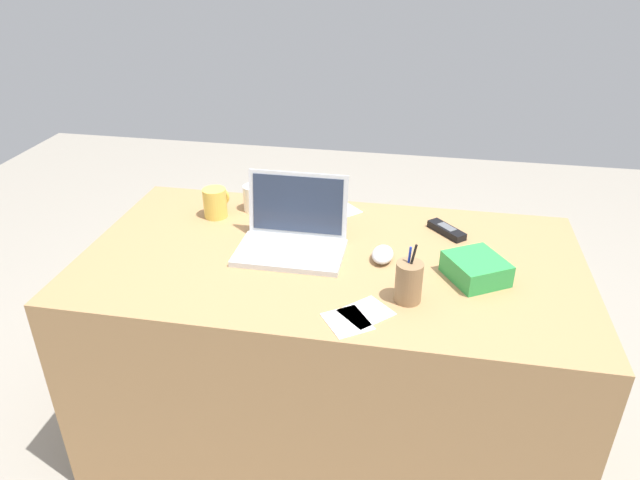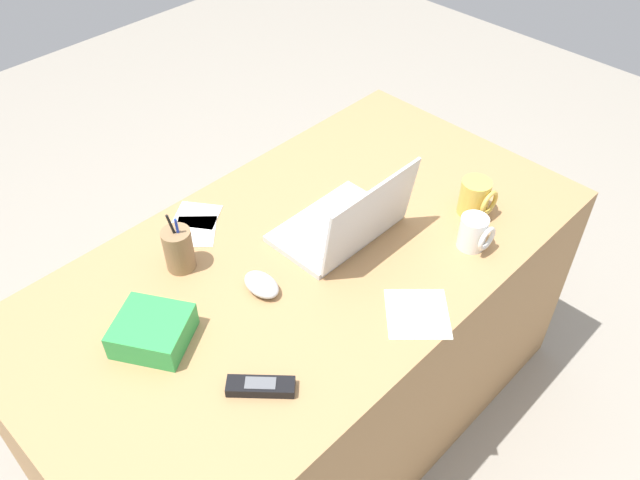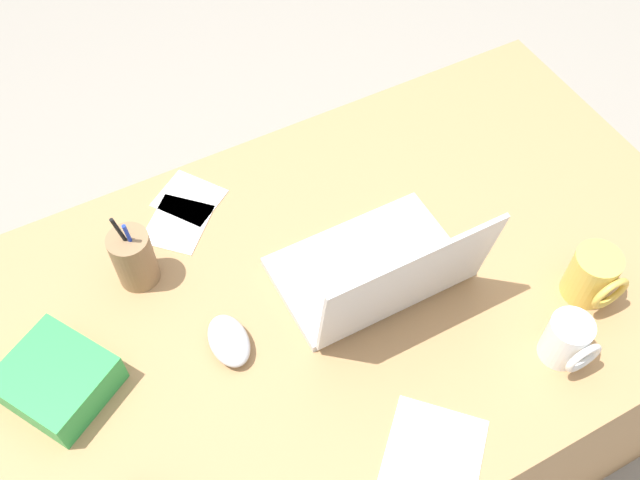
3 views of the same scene
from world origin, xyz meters
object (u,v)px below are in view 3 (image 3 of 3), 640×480
Objects in this scene: pen_holder at (134,258)px; coffee_mug_white at (567,341)px; computer_mouse at (229,341)px; laptop at (380,272)px; snack_bag at (57,379)px; coffee_mug_tall at (593,277)px.

coffee_mug_white is at bearing 139.94° from pen_holder.
pen_holder reaches higher than computer_mouse.
laptop is 0.57m from snack_bag.
coffee_mug_white is 0.89× the size of coffee_mug_tall.
coffee_mug_white reaches higher than snack_bag.
coffee_mug_tall is at bearing 149.98° from laptop.
laptop is 2.08× the size of snack_bag.
laptop is at bearing -30.02° from coffee_mug_tall.
computer_mouse is 1.00× the size of coffee_mug_tall.
computer_mouse is at bearing -3.14° from laptop.
coffee_mug_white is at bearing 33.25° from coffee_mug_tall.
laptop is 0.44m from pen_holder.
pen_holder is at bearing -65.10° from computer_mouse.
laptop reaches higher than computer_mouse.
laptop is 1.88× the size of pen_holder.
laptop reaches higher than coffee_mug_white.
coffee_mug_tall is 0.65× the size of snack_bag.
coffee_mug_tall reaches higher than computer_mouse.
pen_holder is (0.09, -0.21, 0.04)m from computer_mouse.
snack_bag reaches higher than computer_mouse.
coffee_mug_tall is 0.59× the size of pen_holder.
pen_holder is (0.70, -0.41, 0.01)m from coffee_mug_tall.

